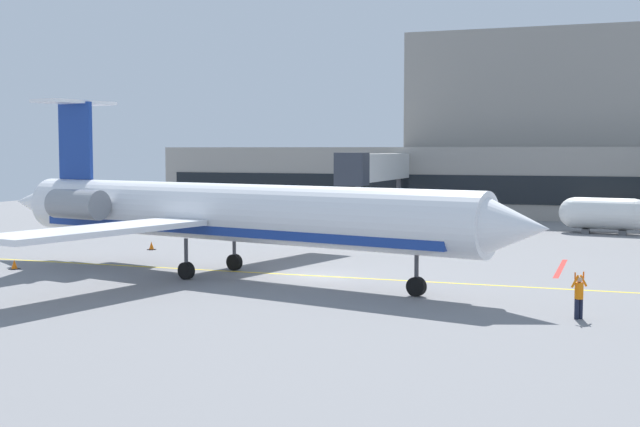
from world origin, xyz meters
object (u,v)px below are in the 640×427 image
(baggage_tug, at_px, (381,223))
(regional_jet, at_px, (223,213))
(pushback_tractor, at_px, (229,217))
(marshaller, at_px, (579,295))
(fuel_tank, at_px, (604,214))

(baggage_tug, bearing_deg, regional_jet, -95.52)
(baggage_tug, height_order, pushback_tractor, pushback_tractor)
(baggage_tug, distance_m, pushback_tractor, 13.58)
(pushback_tractor, bearing_deg, marshaller, -45.06)
(pushback_tractor, height_order, fuel_tank, fuel_tank)
(pushback_tractor, relative_size, fuel_tank, 0.53)
(pushback_tractor, bearing_deg, regional_jet, -64.91)
(baggage_tug, bearing_deg, marshaller, -60.86)
(regional_jet, xyz_separation_m, pushback_tractor, (-11.31, 24.14, -2.38))
(regional_jet, bearing_deg, marshaller, -16.94)
(pushback_tractor, xyz_separation_m, fuel_tank, (29.94, 6.59, 0.58))
(regional_jet, distance_m, pushback_tractor, 26.76)
(regional_jet, relative_size, baggage_tug, 9.57)
(regional_jet, height_order, fuel_tank, regional_jet)
(fuel_tank, relative_size, marshaller, 3.77)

